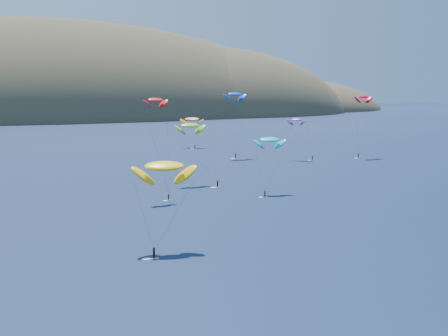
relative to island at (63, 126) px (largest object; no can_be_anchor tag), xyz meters
name	(u,v)px	position (x,y,z in m)	size (l,w,h in m)	color
island	(63,126)	(0.00, 0.00, 0.00)	(730.00, 300.00, 210.00)	#3D3526
kitesurfer_2	(164,166)	(-65.69, -517.68, 25.94)	(11.93, 10.53, 18.33)	#EDFF1C
kitesurfer_3	(190,125)	(-34.98, -449.45, 28.45)	(10.12, 12.40, 20.31)	#EDFF1C
kitesurfer_4	(235,94)	(6.61, -391.14, 36.69)	(10.70, 8.61, 28.84)	#EDFF1C
kitesurfer_5	(270,140)	(-20.21, -472.60, 25.51)	(10.12, 9.84, 17.21)	#EDFF1C
kitesurfer_6	(297,119)	(25.88, -408.40, 26.73)	(8.53, 10.91, 18.17)	#EDFF1C
kitesurfer_8	(363,97)	(55.53, -411.47, 35.59)	(10.04, 7.08, 27.39)	#EDFF1C
kitesurfer_9	(156,100)	(-51.71, -468.55, 36.66)	(7.51, 7.37, 27.94)	#EDFF1C
kitesurfer_11	(192,119)	(4.36, -347.00, 24.26)	(11.80, 14.04, 16.59)	#EDFF1C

